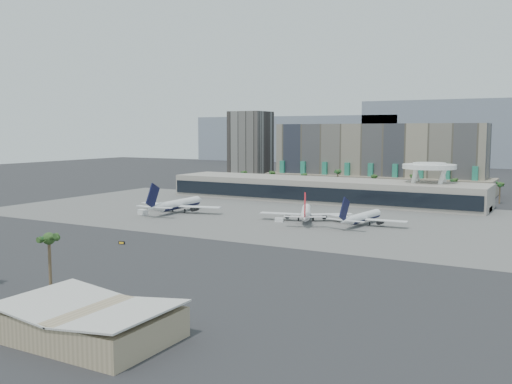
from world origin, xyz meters
The scene contains 16 objects.
ground centered at (0.00, 0.00, 0.00)m, with size 900.00×900.00×0.00m, color #232326.
apron_pad centered at (0.00, 55.00, 0.03)m, with size 260.00×130.00×0.06m, color #5B5B59.
mountain_ridge centered at (27.88, 470.00, 29.89)m, with size 680.00×60.00×70.00m.
hotel centered at (10.00, 174.41, 16.81)m, with size 140.00×30.00×42.00m.
office_tower centered at (-95.00, 200.00, 22.94)m, with size 30.00×30.00×52.00m.
terminal centered at (0.00, 109.84, 6.52)m, with size 170.00×32.50×14.50m.
saucer_structure centered at (55.00, 116.00, 18.45)m, with size 26.00×26.00×21.89m.
palm_row centered at (7.00, 145.00, 10.50)m, with size 157.80×2.80×13.10m.
hangar_right centered at (42.00, -100.00, 2.95)m, with size 30.55×20.60×6.89m.
airliner_left centered at (-41.68, 37.71, 3.87)m, with size 43.14×44.44×15.34m.
airliner_centre centered at (20.51, 43.64, 3.51)m, with size 36.82×37.95×13.91m.
airliner_right centered at (44.69, 44.84, 3.27)m, with size 36.24×37.49×12.96m.
service_vehicle_a centered at (-50.87, 23.98, 1.20)m, with size 4.89×2.39×2.39m, color silver.
service_vehicle_b centered at (12.09, 35.53, 0.90)m, with size 3.50×2.00×1.80m, color white.
taxiway_sign centered at (-12.93, -31.43, 0.51)m, with size 2.27×0.81×1.03m.
near_palm_b centered at (15.41, -85.70, 12.15)m, with size 6.00×6.00×15.06m.
Camera 1 is at (117.13, -172.99, 37.70)m, focal length 40.00 mm.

